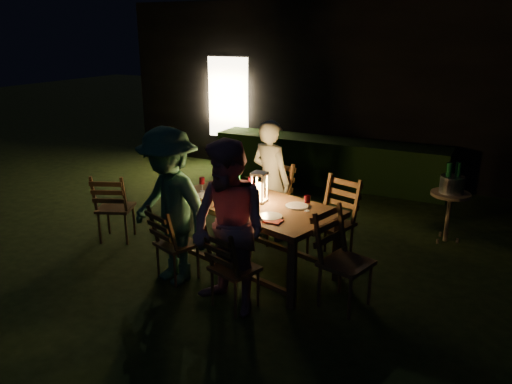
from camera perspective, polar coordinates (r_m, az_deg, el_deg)
The scene contains 29 objects.
garden_envelope at distance 11.08m, azimuth 15.03°, elevation 11.85°, with size 40.00×40.00×3.20m.
dining_table at distance 5.64m, azimuth -0.34°, elevation -1.95°, with size 2.14×1.46×0.81m.
chair_near_left at distance 5.64m, azimuth -9.10°, elevation -7.21°, with size 0.52×0.54×0.90m.
chair_near_right at distance 5.03m, azimuth -2.56°, elevation -10.23°, with size 0.52×0.54×0.91m.
chair_far_left at distance 6.60m, azimuth 1.37°, elevation -2.71°, with size 0.61×0.63×1.06m.
chair_far_right at distance 6.04m, azimuth 8.55°, elevation -4.99°, with size 0.59×0.61×1.04m.
chair_end at distance 5.12m, azimuth 9.96°, elevation -9.54°, with size 0.59×0.57×1.02m.
chair_spare at distance 6.81m, azimuth -15.70°, elevation -2.98°, with size 0.57×0.59×0.96m.
person_house_side at distance 6.48m, azimuth 1.67°, elevation 1.33°, with size 0.58×0.38×1.59m, color beige.
person_opp_right at distance 4.75m, azimuth -3.09°, elevation -4.24°, with size 0.83×0.65×1.72m, color #B97F8D.
person_opp_left at distance 5.39m, azimuth -9.83°, elevation -1.70°, with size 1.11×0.64×1.72m, color #33664E.
lantern at distance 5.56m, azimuth 0.39°, elevation 0.36°, with size 0.16×0.16×0.35m.
plate_far_left at distance 6.12m, azimuth -2.72°, elevation 0.53°, with size 0.25×0.25×0.01m, color white.
plate_near_left at distance 5.83m, azimuth -5.78°, elevation -0.43°, with size 0.25×0.25×0.01m, color white.
plate_far_right at distance 5.49m, azimuth 4.68°, elevation -1.59°, with size 0.25×0.25×0.01m, color white.
plate_near_right at distance 5.17m, azimuth 1.67°, elevation -2.80°, with size 0.25×0.25×0.01m, color white.
wineglass_a at distance 5.97m, azimuth -0.62°, elevation 0.91°, with size 0.06×0.06×0.18m, color #59070F, non-canonical shape.
wineglass_b at distance 5.99m, azimuth -6.18°, elevation 0.87°, with size 0.06×0.06×0.18m, color #59070F, non-canonical shape.
wineglass_c at distance 5.19m, azimuth -0.01°, elevation -1.75°, with size 0.06×0.06×0.18m, color #59070F, non-canonical shape.
wineglass_d at distance 5.34m, azimuth 5.87°, elevation -1.29°, with size 0.06×0.06×0.18m, color #59070F, non-canonical shape.
wineglass_e at distance 5.44m, azimuth -3.26°, elevation -0.84°, with size 0.06×0.06×0.18m, color silver, non-canonical shape.
bottle_table at distance 5.73m, azimuth -2.17°, elevation 0.70°, with size 0.07×0.07×0.28m, color #0F471E.
napkin_left at distance 5.49m, azimuth -3.76°, elevation -1.58°, with size 0.18×0.14×0.01m, color red.
napkin_right at distance 5.05m, azimuth 1.93°, elevation -3.33°, with size 0.18×0.14×0.01m, color red.
phone at distance 5.84m, azimuth -6.82°, elevation -0.50°, with size 0.14×0.07×0.01m, color black.
side_table at distance 6.89m, azimuth 21.30°, elevation -0.70°, with size 0.50×0.50×0.67m.
ice_bucket at distance 6.83m, azimuth 21.48°, elevation 0.80°, with size 0.30×0.30×0.22m, color #A5A8AD.
bottle_bucket_a at distance 6.78m, azimuth 21.07°, elevation 1.17°, with size 0.07×0.07×0.32m, color #0F471E.
bottle_bucket_b at distance 6.85m, azimuth 21.97°, elevation 1.23°, with size 0.07×0.07×0.32m, color #0F471E.
Camera 1 is at (2.28, -4.63, 2.66)m, focal length 35.00 mm.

